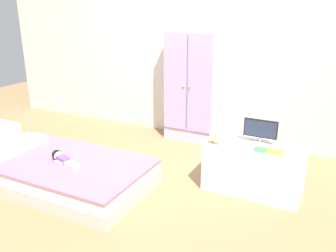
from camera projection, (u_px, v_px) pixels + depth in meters
ground_plane at (142, 185)px, 3.49m from camera, size 10.00×10.00×0.02m
back_wall at (204, 34)px, 4.38m from camera, size 6.40×0.05×2.70m
bed at (63, 172)px, 3.48m from camera, size 1.73×0.96×0.25m
pillow at (14, 146)px, 3.71m from camera, size 0.32×0.69×0.05m
doll at (61, 158)px, 3.40m from camera, size 0.39×0.18×0.10m
nightstand at (0, 141)px, 4.11m from camera, size 0.35×0.35×0.37m
wardrobe at (192, 84)px, 4.45m from camera, size 0.66×0.31×1.48m
tv_stand at (254, 168)px, 3.31m from camera, size 0.90×0.42×0.46m
tv_monitor at (260, 130)px, 3.24m from camera, size 0.31×0.10×0.23m
rocking_horse_toy at (214, 138)px, 3.26m from camera, size 0.10×0.04×0.12m
book_green at (261, 150)px, 3.12m from camera, size 0.11×0.10×0.01m
book_yellow at (275, 152)px, 3.07m from camera, size 0.14×0.10×0.02m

